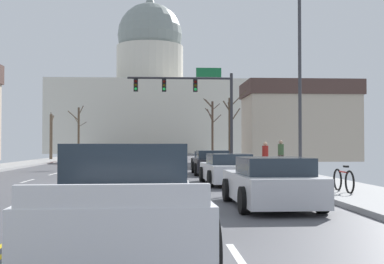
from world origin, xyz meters
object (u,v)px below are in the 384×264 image
street_lamp_right (294,64)px  pedestrian_00 (265,155)px  sedan_oncoming_00 (74,156)px  pedestrian_01 (281,153)px  sedan_oncoming_01 (88,154)px  signal_gantry (195,94)px  sedan_near_02 (228,170)px  sedan_near_03 (271,184)px  sedan_near_00 (206,160)px  sedan_near_01 (212,163)px  pickup_truck_near_04 (124,204)px  bicycle_parked (343,180)px

street_lamp_right → pedestrian_00: street_lamp_right is taller
sedan_oncoming_00 → pedestrian_01: size_ratio=2.77×
sedan_oncoming_01 → signal_gantry: bearing=-57.2°
street_lamp_right → sedan_near_02: size_ratio=1.81×
sedan_near_03 → pedestrian_00: bearing=78.9°
sedan_oncoming_00 → sedan_near_00: bearing=-43.2°
sedan_near_01 → sedan_near_03: bearing=-89.5°
sedan_oncoming_00 → pedestrian_00: bearing=-51.2°
sedan_near_01 → pickup_truck_near_04: pickup_truck_near_04 is taller
sedan_near_01 → bicycle_parked: (2.97, -11.63, -0.12)m
street_lamp_right → pedestrian_01: bearing=80.8°
sedan_near_01 → pedestrian_00: 3.10m
sedan_near_01 → sedan_oncoming_00: sedan_near_01 is taller
sedan_oncoming_00 → sedan_near_01: bearing=-59.0°
street_lamp_right → bicycle_parked: size_ratio=4.69×
pedestrian_01 → sedan_oncoming_01: bearing=120.3°
sedan_near_02 → pedestrian_00: (3.02, 7.32, 0.46)m
sedan_near_01 → bicycle_parked: size_ratio=2.44×
pedestrian_00 → street_lamp_right: bearing=-91.1°
sedan_near_01 → pedestrian_00: size_ratio=2.68×
street_lamp_right → sedan_near_03: bearing=-108.8°
sedan_near_02 → pickup_truck_near_04: bearing=-104.0°
sedan_near_02 → pedestrian_00: size_ratio=2.85×
sedan_near_01 → sedan_oncoming_01: 28.52m
signal_gantry → sedan_near_02: signal_gantry is taller
sedan_near_02 → sedan_near_03: size_ratio=1.07×
signal_gantry → sedan_near_00: 5.97m
signal_gantry → pedestrian_00: (3.25, -10.09, -4.33)m
sedan_near_01 → sedan_near_03: 14.23m
sedan_near_03 → sedan_oncoming_00: bearing=108.4°
sedan_near_00 → pickup_truck_near_04: bearing=-97.4°
pedestrian_00 → pedestrian_01: pedestrian_01 is taller
signal_gantry → pickup_truck_near_04: (-2.98, -30.23, -4.63)m
sedan_near_02 → sedan_near_03: sedan_near_03 is taller
sedan_near_02 → street_lamp_right: bearing=12.5°
street_lamp_right → bicycle_parked: 7.11m
sedan_near_03 → street_lamp_right: bearing=71.2°
sedan_near_02 → sedan_oncoming_01: bearing=107.5°
pickup_truck_near_04 → pedestrian_00: size_ratio=3.31×
pedestrian_01 → bicycle_parked: bearing=-95.0°
bicycle_parked → pedestrian_01: bearing=85.0°
street_lamp_right → sedan_near_01: 8.08m
signal_gantry → street_lamp_right: bearing=-79.5°
street_lamp_right → pedestrian_00: (0.13, 6.68, -3.96)m
sedan_near_03 → sedan_oncoming_00: (-10.39, 31.27, -0.03)m
pickup_truck_near_04 → sedan_near_01: bearing=80.7°
sedan_near_01 → pedestrian_01: pedestrian_01 is taller
street_lamp_right → sedan_near_00: size_ratio=1.85×
sedan_near_02 → pedestrian_00: 7.93m
pedestrian_01 → pickup_truck_near_04: bearing=-109.1°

